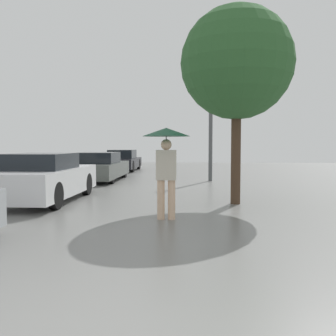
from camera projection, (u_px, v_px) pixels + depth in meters
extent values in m
cylinder|color=beige|center=(161.00, 200.00, 7.56)|extent=(0.15, 0.15, 0.80)
cylinder|color=beige|center=(172.00, 200.00, 7.55)|extent=(0.15, 0.15, 0.80)
cube|color=beige|center=(166.00, 165.00, 7.51)|extent=(0.40, 0.23, 0.60)
sphere|color=beige|center=(166.00, 145.00, 7.48)|extent=(0.22, 0.22, 0.22)
cylinder|color=#515456|center=(166.00, 152.00, 7.49)|extent=(0.02, 0.02, 0.64)
cone|color=#14472D|center=(166.00, 132.00, 7.47)|extent=(0.96, 0.96, 0.17)
cube|color=silver|center=(44.00, 181.00, 10.04)|extent=(1.76, 4.27, 0.70)
cube|color=black|center=(40.00, 161.00, 9.80)|extent=(1.49, 1.92, 0.41)
cylinder|color=black|center=(36.00, 184.00, 11.42)|extent=(0.18, 0.65, 0.65)
cylinder|color=black|center=(87.00, 184.00, 11.33)|extent=(0.18, 0.65, 0.65)
cylinder|color=black|center=(55.00, 196.00, 8.69)|extent=(0.18, 0.65, 0.65)
cube|color=#4C514C|center=(99.00, 170.00, 15.97)|extent=(1.84, 4.55, 0.59)
cube|color=black|center=(98.00, 158.00, 15.71)|extent=(1.56, 2.05, 0.45)
cylinder|color=black|center=(89.00, 171.00, 17.43)|extent=(0.18, 0.59, 0.59)
cylinder|color=black|center=(124.00, 171.00, 17.34)|extent=(0.18, 0.59, 0.59)
cylinder|color=black|center=(70.00, 176.00, 14.62)|extent=(0.18, 0.59, 0.59)
cylinder|color=black|center=(111.00, 176.00, 14.53)|extent=(0.18, 0.59, 0.59)
cube|color=black|center=(123.00, 163.00, 22.12)|extent=(1.64, 4.34, 0.56)
cube|color=black|center=(122.00, 154.00, 21.88)|extent=(1.39, 1.95, 0.49)
cylinder|color=black|center=(115.00, 164.00, 23.52)|extent=(0.18, 0.65, 0.65)
cylinder|color=black|center=(139.00, 164.00, 23.43)|extent=(0.18, 0.65, 0.65)
cylinder|color=black|center=(106.00, 166.00, 20.83)|extent=(0.18, 0.65, 0.65)
cylinder|color=black|center=(132.00, 166.00, 20.75)|extent=(0.18, 0.65, 0.65)
cylinder|color=#473323|center=(236.00, 149.00, 9.50)|extent=(0.25, 0.25, 2.78)
sphere|color=#2D5B2D|center=(237.00, 63.00, 9.37)|extent=(2.83, 2.83, 2.83)
cylinder|color=#515456|center=(211.00, 131.00, 15.57)|extent=(0.16, 0.16, 4.16)
sphere|color=beige|center=(211.00, 78.00, 15.44)|extent=(0.33, 0.33, 0.33)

